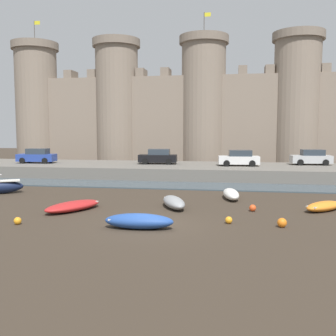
# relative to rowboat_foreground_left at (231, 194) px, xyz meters

# --- Properties ---
(ground_plane) EXTENTS (160.00, 160.00, 0.00)m
(ground_plane) POSITION_rel_rowboat_foreground_left_xyz_m (-3.88, -8.50, -0.37)
(ground_plane) COLOR #382D23
(water_channel) EXTENTS (80.00, 4.50, 0.10)m
(water_channel) POSITION_rel_rowboat_foreground_left_xyz_m (-3.88, 5.80, -0.32)
(water_channel) COLOR #3D4C56
(water_channel) RESTS_ON ground
(quay_road) EXTENTS (59.14, 10.00, 1.23)m
(quay_road) POSITION_rel_rowboat_foreground_left_xyz_m (-3.88, 13.05, 0.25)
(quay_road) COLOR #666059
(quay_road) RESTS_ON ground
(castle) EXTENTS (53.54, 6.40, 20.00)m
(castle) POSITION_rel_rowboat_foreground_left_xyz_m (-3.88, 24.37, 7.32)
(castle) COLOR gray
(castle) RESTS_ON ground
(rowboat_foreground_left) EXTENTS (1.51, 3.44, 0.70)m
(rowboat_foreground_left) POSITION_rel_rowboat_foreground_left_xyz_m (0.00, 0.00, 0.00)
(rowboat_foreground_left) COLOR silver
(rowboat_foreground_left) RESTS_ON ground
(rowboat_foreground_centre) EXTENTS (3.49, 1.32, 0.75)m
(rowboat_foreground_centre) POSITION_rel_rowboat_foreground_left_xyz_m (-4.45, -9.30, 0.02)
(rowboat_foreground_centre) COLOR #234793
(rowboat_foreground_centre) RESTS_ON ground
(rowboat_foreground_right) EXTENTS (2.33, 3.51, 0.72)m
(rowboat_foreground_right) POSITION_rel_rowboat_foreground_left_xyz_m (-3.53, -3.84, 0.01)
(rowboat_foreground_right) COLOR gray
(rowboat_foreground_right) RESTS_ON ground
(rowboat_midflat_left) EXTENTS (3.19, 4.19, 0.57)m
(rowboat_midflat_left) POSITION_rel_rowboat_foreground_left_xyz_m (-9.43, -5.70, -0.07)
(rowboat_midflat_left) COLOR red
(rowboat_midflat_left) RESTS_ON ground
(rowboat_near_channel_left) EXTENTS (3.01, 2.98, 0.57)m
(rowboat_near_channel_left) POSITION_rel_rowboat_foreground_left_xyz_m (5.58, -3.23, -0.07)
(rowboat_near_channel_left) COLOR orange
(rowboat_near_channel_left) RESTS_ON ground
(mooring_buoy_mid_mud) EXTENTS (0.41, 0.41, 0.41)m
(mooring_buoy_mid_mud) POSITION_rel_rowboat_foreground_left_xyz_m (1.32, -4.12, -0.16)
(mooring_buoy_mid_mud) COLOR #E04C1E
(mooring_buoy_mid_mud) RESTS_ON ground
(mooring_buoy_off_centre) EXTENTS (0.38, 0.38, 0.38)m
(mooring_buoy_off_centre) POSITION_rel_rowboat_foreground_left_xyz_m (-0.06, -7.51, -0.18)
(mooring_buoy_off_centre) COLOR orange
(mooring_buoy_off_centre) RESTS_ON ground
(mooring_buoy_near_channel) EXTENTS (0.48, 0.48, 0.48)m
(mooring_buoy_near_channel) POSITION_rel_rowboat_foreground_left_xyz_m (2.59, -7.88, -0.13)
(mooring_buoy_near_channel) COLOR orange
(mooring_buoy_near_channel) RESTS_ON ground
(mooring_buoy_near_shore) EXTENTS (0.38, 0.38, 0.38)m
(mooring_buoy_near_shore) POSITION_rel_rowboat_foreground_left_xyz_m (-10.85, -9.51, -0.18)
(mooring_buoy_near_shore) COLOR orange
(mooring_buoy_near_shore) RESTS_ON ground
(car_quay_centre_west) EXTENTS (4.22, 2.12, 1.62)m
(car_quay_centre_west) POSITION_rel_rowboat_foreground_left_xyz_m (-7.92, 13.73, 1.64)
(car_quay_centre_west) COLOR black
(car_quay_centre_west) RESTS_ON quay_road
(car_quay_west) EXTENTS (4.22, 2.12, 1.62)m
(car_quay_west) POSITION_rel_rowboat_foreground_left_xyz_m (-21.45, 12.66, 1.64)
(car_quay_west) COLOR #263F99
(car_quay_west) RESTS_ON quay_road
(car_quay_centre_east) EXTENTS (4.22, 2.12, 1.62)m
(car_quay_centre_east) POSITION_rel_rowboat_foreground_left_xyz_m (8.22, 15.24, 1.64)
(car_quay_centre_east) COLOR #B2B5B7
(car_quay_centre_east) RESTS_ON quay_road
(car_quay_east) EXTENTS (4.22, 2.12, 1.62)m
(car_quay_east) POSITION_rel_rowboat_foreground_left_xyz_m (0.70, 12.80, 1.64)
(car_quay_east) COLOR silver
(car_quay_east) RESTS_ON quay_road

